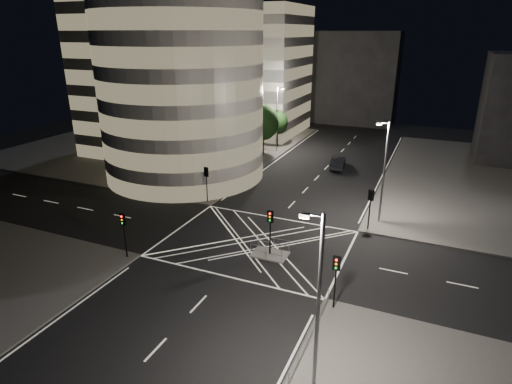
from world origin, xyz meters
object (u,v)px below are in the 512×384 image
at_px(central_island, 270,254).
at_px(traffic_signal_island, 270,224).
at_px(street_lamp_left_far, 277,117).
at_px(traffic_signal_fl, 206,178).
at_px(traffic_signal_nr, 336,272).
at_px(traffic_signal_nl, 124,227).
at_px(street_lamp_right_far, 384,170).
at_px(street_lamp_right_near, 317,299).
at_px(traffic_signal_fr, 370,202).
at_px(sedan, 338,162).
at_px(street_lamp_left_near, 223,143).

bearing_deg(central_island, traffic_signal_island, 0.00).
bearing_deg(street_lamp_left_far, central_island, -70.05).
xyz_separation_m(traffic_signal_fl, traffic_signal_nr, (17.60, -13.60, 0.00)).
distance_m(traffic_signal_fl, traffic_signal_nl, 13.60).
relative_size(central_island, traffic_signal_fl, 0.75).
height_order(street_lamp_right_far, street_lamp_right_near, same).
distance_m(traffic_signal_fr, street_lamp_left_far, 29.63).
distance_m(central_island, traffic_signal_island, 2.84).
height_order(traffic_signal_nl, traffic_signal_island, same).
height_order(traffic_signal_nr, traffic_signal_island, same).
bearing_deg(sedan, central_island, 83.51).
xyz_separation_m(central_island, street_lamp_right_near, (7.44, -12.50, 5.47)).
bearing_deg(traffic_signal_nr, traffic_signal_nl, 180.00).
height_order(traffic_signal_fr, traffic_signal_nr, same).
height_order(traffic_signal_fr, traffic_signal_island, same).
xyz_separation_m(street_lamp_left_near, sedan, (10.94, 13.26, -4.70)).
bearing_deg(traffic_signal_nl, traffic_signal_nr, 0.00).
relative_size(street_lamp_left_near, street_lamp_right_far, 1.00).
distance_m(traffic_signal_nl, traffic_signal_island, 12.03).
height_order(traffic_signal_fr, street_lamp_left_near, street_lamp_left_near).
height_order(street_lamp_right_near, sedan, street_lamp_right_near).
xyz_separation_m(street_lamp_right_far, street_lamp_right_near, (0.00, -23.00, 0.00)).
distance_m(traffic_signal_fr, sedan, 19.95).
bearing_deg(traffic_signal_island, traffic_signal_fr, 50.67).
distance_m(central_island, traffic_signal_nr, 9.08).
distance_m(street_lamp_left_near, street_lamp_right_far, 19.11).
xyz_separation_m(traffic_signal_nr, street_lamp_right_near, (0.64, -7.20, 2.63)).
xyz_separation_m(central_island, street_lamp_left_far, (-11.44, 31.50, 5.47)).
bearing_deg(sedan, traffic_signal_fr, 104.02).
bearing_deg(street_lamp_right_near, street_lamp_left_far, 113.21).
bearing_deg(traffic_signal_fr, street_lamp_right_near, -88.25).
distance_m(traffic_signal_nr, street_lamp_left_near, 26.32).
xyz_separation_m(traffic_signal_fr, traffic_signal_island, (-6.80, -8.30, 0.00)).
bearing_deg(street_lamp_left_near, central_island, -49.73).
xyz_separation_m(traffic_signal_fr, street_lamp_left_far, (-18.24, 23.20, 2.63)).
height_order(traffic_signal_fl, traffic_signal_fr, same).
height_order(central_island, street_lamp_right_far, street_lamp_right_far).
bearing_deg(traffic_signal_island, street_lamp_right_near, -59.25).
height_order(central_island, traffic_signal_fl, traffic_signal_fl).
relative_size(traffic_signal_nl, sedan, 0.78).
bearing_deg(street_lamp_left_far, traffic_signal_nl, -89.01).
distance_m(street_lamp_left_far, sedan, 12.81).
bearing_deg(street_lamp_right_near, traffic_signal_nr, 95.04).
relative_size(central_island, street_lamp_left_far, 0.30).
height_order(street_lamp_left_far, street_lamp_right_far, same).
bearing_deg(street_lamp_right_near, traffic_signal_nl, 158.45).
bearing_deg(traffic_signal_fl, street_lamp_right_far, 6.88).
bearing_deg(street_lamp_right_near, central_island, 120.75).
bearing_deg(traffic_signal_island, central_island, 0.00).
relative_size(traffic_signal_nr, street_lamp_left_near, 0.40).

